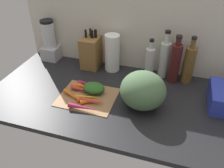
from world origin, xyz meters
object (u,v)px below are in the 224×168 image
Objects in this scene: carrot_5 at (88,97)px; knife_block at (91,52)px; carrot_8 at (92,101)px; bottle_1 at (164,58)px; bottle_0 at (150,62)px; carrot_9 at (84,90)px; carrot_4 at (94,90)px; carrot_10 at (83,107)px; carrot_3 at (87,83)px; bottle_2 at (175,62)px; winter_squash at (143,90)px; blender_appliance at (50,43)px; carrot_0 at (90,101)px; carrot_6 at (86,88)px; carrot_7 at (72,95)px; carrot_11 at (91,100)px; bottle_3 at (189,64)px; carrot_12 at (98,89)px; paper_towel_roll at (112,53)px; carrot_1 at (81,86)px; cutting_board at (88,97)px; carrot_2 at (95,90)px.

knife_block reaches higher than carrot_5.
bottle_1 is (34.83, 44.22, 11.16)cm from carrot_8.
knife_block is at bearing 176.43° from bottle_0.
carrot_4 is at bearing 18.94° from carrot_9.
carrot_3 is at bearing 107.87° from carrot_10.
knife_block is at bearing 176.78° from bottle_2.
carrot_4 is at bearing 172.48° from winter_squash.
bottle_0 is (30.07, 36.98, 9.26)cm from carrot_5.
carrot_0 is at bearing -41.22° from blender_appliance.
carrot_6 is (1.86, -5.20, 0.09)cm from carrot_3.
carrot_7 is 8.61cm from carrot_9.
carrot_11 is 67.27cm from bottle_3.
paper_towel_roll reaches higher than carrot_12.
carrot_1 is 4.33cm from carrot_9.
paper_towel_roll is at bearing 83.08° from cutting_board.
bottle_0 reaches higher than carrot_2.
carrot_4 reaches higher than carrot_12.
bottle_1 is (35.74, 2.13, 0.22)cm from paper_towel_roll.
carrot_12 is (-1.62, 13.27, -0.51)cm from carrot_8.
carrot_3 is at bearing 68.60° from carrot_1.
carrot_3 is 29.27cm from paper_towel_roll.
carrot_2 and carrot_6 have the same top height.
carrot_7 is at bearing -146.26° from bottle_2.
carrot_0 is at bearing -48.94° from carrot_9.
blender_appliance is at bearing 146.20° from carrot_2.
carrot_12 is (12.39, 11.08, -0.37)cm from carrot_7.
paper_towel_roll reaches higher than cutting_board.
knife_block is at bearing -1.40° from blender_appliance.
carrot_1 is 0.72× the size of carrot_12.
bottle_1 reaches higher than carrot_7.
carrot_4 is at bearing 70.50° from cutting_board.
carrot_5 is 0.49× the size of blender_appliance.
carrot_5 is at bearing -172.70° from winter_squash.
carrot_1 is at bearing 173.23° from carrot_4.
cutting_board is 1.06× the size of bottle_2.
bottle_0 is 0.84× the size of bottle_1.
bottle_3 is at bearing 41.80° from carrot_10.
blender_appliance is at bearing 148.25° from carrot_12.
knife_block is at bearing 141.49° from winter_squash.
paper_towel_roll is (1.81, 30.60, 11.13)cm from carrot_2.
carrot_1 is 0.81× the size of carrot_9.
bottle_2 is (52.73, 22.79, 12.01)cm from carrot_3.
knife_block reaches higher than carrot_12.
carrot_1 is at bearing 173.39° from carrot_2.
carrot_9 is at bearing -39.54° from blender_appliance.
carrot_8 is at bearing -40.67° from blender_appliance.
carrot_2 is 0.31× the size of bottle_1.
bottle_2 reaches higher than carrot_11.
carrot_8 is 1.00× the size of carrot_11.
bottle_2 reaches higher than cutting_board.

